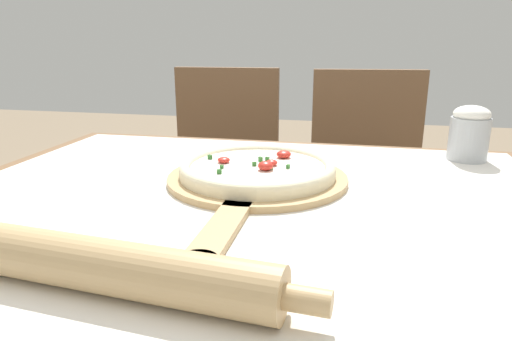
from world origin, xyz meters
name	(u,v)px	position (x,y,z in m)	size (l,w,h in m)	color
dining_table	(242,267)	(0.00, 0.00, 0.63)	(1.14, 1.00, 0.74)	brown
towel_cloth	(241,206)	(0.00, 0.00, 0.74)	(1.06, 0.92, 0.00)	silver
pizza_peel	(257,182)	(0.00, 0.10, 0.75)	(0.34, 0.54, 0.01)	tan
pizza	(259,169)	(0.00, 0.13, 0.77)	(0.29, 0.29, 0.04)	beige
rolling_pin	(122,269)	(-0.06, -0.29, 0.78)	(0.44, 0.09, 0.06)	tan
chair_left	(223,175)	(-0.28, 0.84, 0.53)	(0.42, 0.42, 0.91)	brown
chair_right	(367,184)	(0.23, 0.84, 0.53)	(0.44, 0.44, 0.91)	brown
flour_cup	(469,133)	(0.42, 0.38, 0.81)	(0.08, 0.08, 0.12)	#B2B7BC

